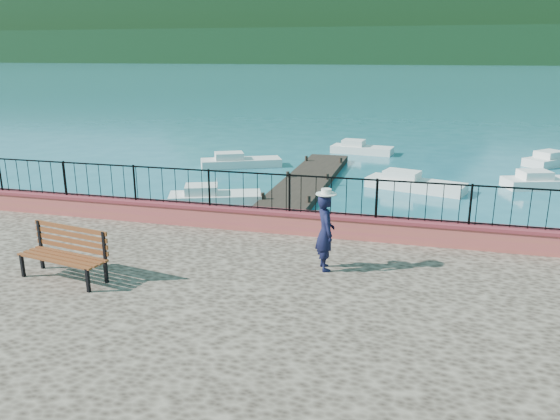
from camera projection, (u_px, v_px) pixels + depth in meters
The scene contains 15 objects.
ground at pixel (260, 346), 11.05m from camera, with size 2000.00×2000.00×0.00m, color #19596B.
parapet at pixel (301, 223), 14.07m from camera, with size 28.00×0.46×0.58m, color #AA3D47.
railing at pixel (301, 194), 13.86m from camera, with size 27.00×0.05×0.95m, color black.
dock at pixel (297, 192), 22.65m from camera, with size 2.00×16.00×0.30m, color #2D231C.
far_forest at pixel (424, 46), 287.27m from camera, with size 900.00×60.00×18.00m, color black.
foothills at pixel (426, 26), 339.41m from camera, with size 900.00×120.00×44.00m, color black.
park_bench at pixel (65, 264), 11.22m from camera, with size 2.04×0.99×1.09m.
person at pixel (325, 232), 11.60m from camera, with size 0.61×0.40×1.67m, color black.
hat at pixel (326, 192), 11.35m from camera, with size 0.44×0.44×0.12m, color silver.
boat_0 at pixel (215, 194), 21.29m from camera, with size 3.56×1.30×0.80m, color silver.
boat_1 at pixel (416, 181), 23.50m from camera, with size 4.18×1.30×0.80m, color silver.
boat_2 at pixel (546, 179), 23.86m from camera, with size 3.55×1.30×0.80m, color silver.
boat_3 at pixel (241, 159), 28.26m from camera, with size 4.09×1.30×0.80m, color silver.
boat_4 at pixel (362, 147), 32.06m from camera, with size 3.54×1.30×0.80m, color silver.
boat_5 at pixel (556, 157), 28.87m from camera, with size 3.80×1.30×0.80m, color silver.
Camera 1 is at (2.90, -9.42, 5.71)m, focal length 35.00 mm.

